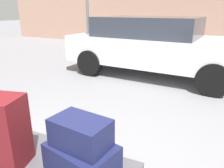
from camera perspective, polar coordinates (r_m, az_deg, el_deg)
name	(u,v)px	position (r m, az deg, el deg)	size (l,w,h in m)	color
suitcase_navy_rear_right	(82,157)	(1.85, -7.84, -18.45)	(0.54, 0.37, 0.22)	#191E47
suitcase_maroon_rear_left	(3,132)	(2.00, -26.51, -11.09)	(0.34, 0.28, 0.60)	maroon
duffel_bag_navy_topmost_pile	(81,133)	(1.73, -8.18, -12.47)	(0.44, 0.28, 0.23)	#191E47
parked_car	(154,45)	(5.57, 11.01, 10.01)	(4.44, 2.21, 1.42)	silver
no_parking_sign	(87,12)	(5.88, -6.44, 18.14)	(0.49, 0.15, 2.47)	slate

